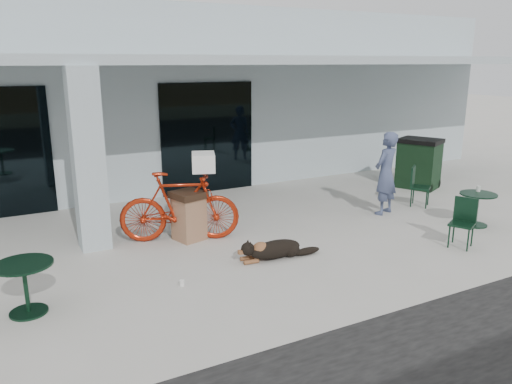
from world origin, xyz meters
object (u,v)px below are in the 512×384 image
dog (276,248)px  cafe_table_far (477,210)px  cafe_chair_far_a (421,187)px  cafe_chair_far_b (462,223)px  trash_receptacle (189,216)px  bicycle (180,207)px  cafe_table_near (26,288)px  wheeled_bin (419,163)px  person (386,173)px

dog → cafe_table_far: bearing=0.5°
cafe_chair_far_a → cafe_chair_far_b: size_ratio=1.04×
trash_receptacle → dog: bearing=-58.7°
bicycle → cafe_table_near: (-2.68, -1.67, -0.30)m
cafe_table_near → trash_receptacle: (2.85, 1.65, 0.11)m
cafe_table_near → trash_receptacle: size_ratio=0.81×
cafe_chair_far_b → wheeled_bin: wheeled_bin is taller
cafe_chair_far_a → wheeled_bin: wheeled_bin is taller
cafe_chair_far_a → wheeled_bin: (1.25, 1.30, 0.19)m
dog → cafe_table_far: cafe_table_far is taller
cafe_table_far → trash_receptacle: (-5.34, 1.93, 0.12)m
dog → cafe_table_near: 3.79m
cafe_table_near → trash_receptacle: 3.29m
cafe_table_near → cafe_chair_far_a: bearing=8.8°
cafe_chair_far_b → cafe_table_far: bearing=91.5°
person → cafe_table_near: bearing=-10.4°
dog → wheeled_bin: 6.22m
cafe_table_near → wheeled_bin: 9.83m
dog → trash_receptacle: bearing=126.8°
cafe_table_near → dog: bearing=1.6°
bicycle → person: 4.46m
cafe_chair_far_b → wheeled_bin: (2.54, 3.53, 0.20)m
cafe_chair_far_b → wheeled_bin: 4.36m
cafe_table_near → wheeled_bin: size_ratio=0.58×
wheeled_bin → trash_receptacle: bearing=163.3°
wheeled_bin → dog: bearing=178.8°
person → trash_receptacle: 4.32m
trash_receptacle → wheeled_bin: 6.70m
dog → trash_receptacle: size_ratio=1.17×
cafe_chair_far_b → trash_receptacle: bearing=-149.8°
wheeled_bin → bicycle: bearing=162.9°
cafe_table_far → trash_receptacle: 5.67m
trash_receptacle → cafe_table_far: bearing=-19.9°
cafe_table_far → person: 1.91m
cafe_table_near → cafe_table_far: (8.18, -0.28, -0.02)m
cafe_table_far → trash_receptacle: trash_receptacle is taller
cafe_chair_far_b → trash_receptacle: size_ratio=0.95×
dog → wheeled_bin: size_ratio=0.84×
person → trash_receptacle: bearing=-25.8°
cafe_table_near → cafe_chair_far_a: 8.33m
dog → cafe_table_far: size_ratio=1.52×
trash_receptacle → wheeled_bin: bearing=7.9°
cafe_chair_far_a → trash_receptacle: 5.40m
cafe_table_far → wheeled_bin: bearing=65.5°
cafe_table_far → cafe_chair_far_a: 1.56m
cafe_table_far → cafe_chair_far_b: bearing=-151.2°
cafe_table_far → cafe_chair_far_b: size_ratio=0.81×
dog → cafe_chair_far_a: 4.61m
cafe_chair_far_b → person: person is taller
cafe_chair_far_b → wheeled_bin: size_ratio=0.68×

